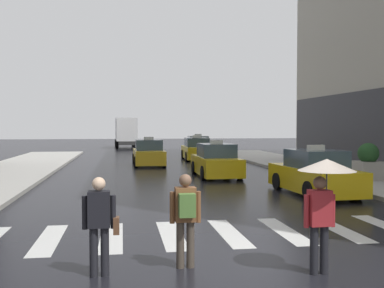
% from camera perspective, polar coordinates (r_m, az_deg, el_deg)
% --- Properties ---
extents(ground_plane, '(160.00, 160.00, 0.00)m').
position_cam_1_polar(ground_plane, '(7.95, 9.96, -15.98)').
color(ground_plane, black).
extents(crosswalk_markings, '(11.30, 2.80, 0.01)m').
position_cam_1_polar(crosswalk_markings, '(10.73, 4.70, -11.10)').
color(crosswalk_markings, silver).
rests_on(crosswalk_markings, ground).
extents(taxi_lead, '(2.10, 4.62, 1.80)m').
position_cam_1_polar(taxi_lead, '(17.03, 15.24, -3.73)').
color(taxi_lead, yellow).
rests_on(taxi_lead, ground).
extents(taxi_second, '(1.94, 4.54, 1.80)m').
position_cam_1_polar(taxi_second, '(22.10, 3.05, -2.28)').
color(taxi_second, yellow).
rests_on(taxi_second, ground).
extents(taxi_third, '(1.97, 4.56, 1.80)m').
position_cam_1_polar(taxi_third, '(28.55, -5.52, -1.25)').
color(taxi_third, gold).
rests_on(taxi_third, ground).
extents(taxi_fourth, '(2.02, 4.58, 1.80)m').
position_cam_1_polar(taxi_fourth, '(32.87, 0.58, -0.77)').
color(taxi_fourth, yellow).
rests_on(taxi_fourth, ground).
extents(taxi_fifth, '(2.09, 4.61, 1.80)m').
position_cam_1_polar(taxi_fifth, '(38.65, 0.75, -0.31)').
color(taxi_fifth, gold).
rests_on(taxi_fifth, ground).
extents(box_truck, '(2.51, 7.61, 3.35)m').
position_cam_1_polar(box_truck, '(51.35, -8.38, 1.57)').
color(box_truck, '#2D2D2D').
rests_on(box_truck, ground).
extents(pedestrian_with_umbrella, '(0.96, 0.96, 1.94)m').
position_cam_1_polar(pedestrian_with_umbrella, '(7.87, 16.37, -4.90)').
color(pedestrian_with_umbrella, black).
rests_on(pedestrian_with_umbrella, ground).
extents(pedestrian_with_backpack, '(0.55, 0.43, 1.65)m').
position_cam_1_polar(pedestrian_with_backpack, '(7.93, -0.81, -8.74)').
color(pedestrian_with_backpack, '#473D33').
rests_on(pedestrian_with_backpack, ground).
extents(pedestrian_with_handbag, '(0.60, 0.24, 1.65)m').
position_cam_1_polar(pedestrian_with_handbag, '(7.68, -11.56, -9.44)').
color(pedestrian_with_handbag, black).
rests_on(pedestrian_with_handbag, ground).
extents(planter_mid_block, '(1.10, 1.10, 1.60)m').
position_cam_1_polar(planter_mid_block, '(21.03, 21.38, -2.26)').
color(planter_mid_block, '#A8A399').
rests_on(planter_mid_block, curb_right).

